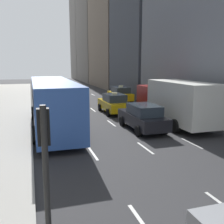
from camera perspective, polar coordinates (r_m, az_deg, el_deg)
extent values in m
cube|color=white|center=(7.88, 6.66, -22.98)|extent=(0.12, 2.00, 0.01)
cube|color=white|center=(13.04, -4.18, -8.97)|extent=(0.12, 2.00, 0.01)
cube|color=white|center=(18.70, -8.37, -3.02)|extent=(0.12, 2.00, 0.01)
cube|color=white|center=(24.53, -10.57, 0.14)|extent=(0.12, 2.00, 0.01)
cube|color=white|center=(30.42, -11.92, 2.08)|extent=(0.12, 2.00, 0.01)
cube|color=white|center=(36.35, -12.83, 3.39)|extent=(0.12, 2.00, 0.01)
cube|color=white|center=(42.30, -13.49, 4.33)|extent=(0.12, 2.00, 0.01)
cube|color=white|center=(48.26, -13.99, 5.04)|extent=(0.12, 2.00, 0.01)
cube|color=white|center=(13.90, 7.24, -7.78)|extent=(0.12, 2.00, 0.01)
cube|color=white|center=(19.31, -0.13, -2.48)|extent=(0.12, 2.00, 0.01)
cube|color=white|center=(24.99, -4.19, 0.48)|extent=(0.12, 2.00, 0.01)
cube|color=white|center=(30.80, -6.73, 2.34)|extent=(0.12, 2.00, 0.01)
cube|color=white|center=(36.66, -8.46, 3.60)|extent=(0.12, 2.00, 0.01)
cube|color=white|center=(42.57, -9.72, 4.51)|extent=(0.12, 2.00, 0.01)
cube|color=white|center=(48.50, -10.67, 5.20)|extent=(0.12, 2.00, 0.01)
cube|color=white|center=(15.23, 16.94, -6.52)|extent=(0.12, 2.00, 0.01)
cube|color=white|center=(20.29, 7.45, -1.93)|extent=(0.12, 2.00, 0.01)
cube|color=white|center=(25.76, 1.89, 0.81)|extent=(0.12, 2.00, 0.01)
cube|color=white|center=(31.42, -1.70, 2.57)|extent=(0.12, 2.00, 0.01)
cube|color=white|center=(37.19, -4.19, 3.78)|extent=(0.12, 2.00, 0.01)
cube|color=white|center=(43.02, -6.01, 4.67)|extent=(0.12, 2.00, 0.01)
cube|color=white|center=(48.90, -7.40, 5.33)|extent=(0.12, 2.00, 0.01)
cube|color=gray|center=(51.16, 0.08, 22.00)|extent=(6.00, 14.73, 29.06)
cube|color=slate|center=(64.93, -4.03, 16.01)|extent=(6.00, 14.24, 21.19)
cube|color=slate|center=(77.87, -6.35, 19.35)|extent=(6.00, 10.33, 32.77)
cube|color=yellow|center=(30.13, 1.74, 3.58)|extent=(1.80, 4.40, 0.76)
cube|color=#28333D|center=(29.81, 1.91, 4.85)|extent=(1.58, 2.29, 0.64)
cube|color=#F2E599|center=(29.77, 1.91, 5.60)|extent=(0.44, 0.20, 0.14)
cylinder|color=black|center=(31.19, -0.65, 3.11)|extent=(0.22, 0.66, 0.66)
cylinder|color=black|center=(31.75, 2.47, 3.24)|extent=(0.22, 0.66, 0.66)
cylinder|color=black|center=(28.61, 0.91, 2.44)|extent=(0.22, 0.66, 0.66)
cylinder|color=black|center=(29.22, 4.27, 2.58)|extent=(0.22, 0.66, 0.66)
cube|color=yellow|center=(23.23, 0.34, 1.51)|extent=(1.80, 4.40, 0.76)
cube|color=#28333D|center=(22.88, 0.54, 3.14)|extent=(1.58, 2.29, 0.64)
cube|color=#F2E599|center=(22.84, 0.55, 4.11)|extent=(0.44, 0.20, 0.14)
cylinder|color=black|center=(24.34, -2.65, 1.00)|extent=(0.22, 0.66, 0.66)
cylinder|color=black|center=(24.85, 1.37, 1.21)|extent=(0.22, 0.66, 0.66)
cylinder|color=black|center=(21.75, -0.83, -0.13)|extent=(0.22, 0.66, 0.66)
cylinder|color=black|center=(22.32, 3.60, 0.12)|extent=(0.22, 0.66, 0.66)
cube|color=black|center=(17.45, 6.58, -1.59)|extent=(1.80, 4.74, 0.76)
cube|color=#28333D|center=(17.07, 7.02, 0.51)|extent=(1.58, 2.47, 0.64)
cylinder|color=black|center=(18.54, 2.18, -2.01)|extent=(0.22, 0.66, 0.66)
cylinder|color=black|center=(19.21, 7.25, -1.65)|extent=(0.22, 0.66, 0.66)
cylinder|color=black|center=(15.88, 5.71, -4.19)|extent=(0.22, 0.66, 0.66)
cylinder|color=black|center=(16.65, 11.44, -3.66)|extent=(0.22, 0.66, 0.66)
cube|color=#2D519E|center=(17.93, -12.80, 2.08)|extent=(2.50, 11.60, 2.90)
cube|color=#28333D|center=(23.58, -13.98, 4.86)|extent=(2.30, 0.12, 1.40)
cube|color=#28333D|center=(17.83, -16.73, 2.99)|extent=(0.08, 9.86, 1.10)
cube|color=yellow|center=(23.52, -14.07, 7.04)|extent=(1.50, 0.10, 0.36)
cylinder|color=black|center=(21.63, -16.74, -0.18)|extent=(0.30, 1.00, 1.00)
cylinder|color=black|center=(21.79, -10.16, 0.18)|extent=(0.30, 1.00, 1.00)
cylinder|color=black|center=(15.01, -16.38, -4.78)|extent=(0.30, 1.00, 1.00)
cylinder|color=black|center=(15.23, -6.92, -4.20)|extent=(0.30, 1.00, 1.00)
cube|color=maroon|center=(22.06, 9.11, 2.97)|extent=(2.10, 2.40, 2.10)
cube|color=#28333D|center=(23.06, 7.86, 4.07)|extent=(1.90, 0.10, 0.90)
cube|color=silver|center=(18.39, 14.93, 2.20)|extent=(2.30, 6.00, 2.70)
cylinder|color=black|center=(21.78, 6.55, 0.14)|extent=(0.28, 0.90, 0.90)
cylinder|color=black|center=(22.70, 11.41, 0.42)|extent=(0.28, 0.90, 0.90)
cylinder|color=black|center=(17.04, 13.57, -3.01)|extent=(0.28, 0.90, 0.90)
cylinder|color=black|center=(18.31, 19.77, -2.41)|extent=(0.28, 0.90, 0.90)
cylinder|color=black|center=(5.52, -13.95, -17.33)|extent=(0.12, 0.12, 3.60)
cube|color=black|center=(5.21, -14.73, -3.13)|extent=(0.24, 0.20, 0.72)
sphere|color=red|center=(5.27, -14.90, -0.42)|extent=(0.14, 0.14, 0.14)
sphere|color=#4C3F14|center=(5.32, -14.78, -2.86)|extent=(0.14, 0.14, 0.14)
sphere|color=#198C2D|center=(5.38, -14.67, -5.24)|extent=(0.14, 0.14, 0.14)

